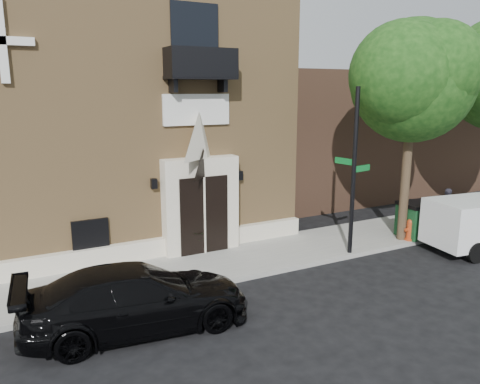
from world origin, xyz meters
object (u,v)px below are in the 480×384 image
Objects in this scene: black_sedan at (137,298)px; dumpster at (425,218)px; street_sign at (354,172)px; pedestrian_near at (446,207)px; fire_hydrant at (410,230)px.

black_sedan is 2.50× the size of dumpster.
dumpster is at bearing -76.87° from black_sedan.
street_sign reaches higher than dumpster.
street_sign is at bearing -74.09° from black_sedan.
dumpster is (3.75, 0.16, -2.11)m from street_sign.
street_sign is 3.54× the size of pedestrian_near.
black_sedan is 11.58m from dumpster.
street_sign is 2.60× the size of dumpster.
street_sign is 4.31m from dumpster.
black_sedan is at bearing -165.21° from dumpster.
pedestrian_near reaches higher than dumpster.
street_sign is (7.71, 1.49, 2.15)m from black_sedan.
fire_hydrant is at bearing 2.89° from pedestrian_near.
black_sedan is 6.56× the size of fire_hydrant.
black_sedan reaches higher than fire_hydrant.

